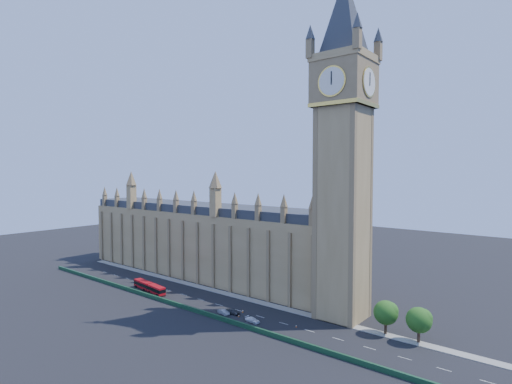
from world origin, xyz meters
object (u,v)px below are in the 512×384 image
Objects in this scene: car_grey at (233,312)px; red_bus at (149,287)px; car_white at (252,320)px; car_silver at (224,312)px.

red_bus is at bearing 90.02° from car_grey.
car_grey is at bearing 83.96° from car_white.
car_grey is 8.39m from car_white.
car_white is at bearing -101.46° from car_grey.
red_bus is 4.21× the size of car_silver.
car_grey is at bearing 9.80° from red_bus.
car_white is at bearing -79.19° from car_silver.
car_grey reaches higher than car_white.
car_silver is at bearing 131.95° from car_grey.
car_silver is at bearing 6.89° from red_bus.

